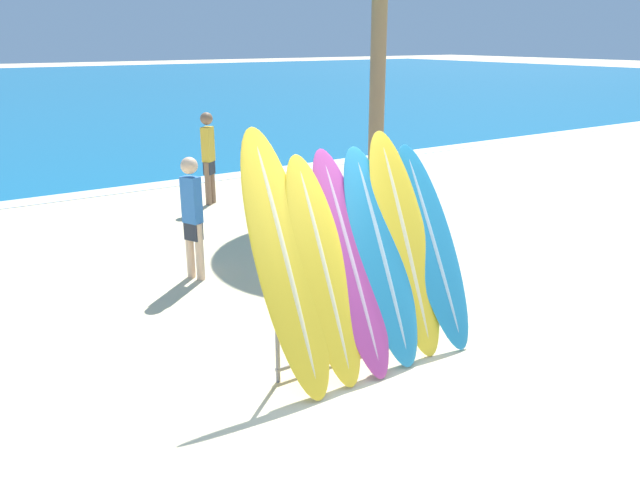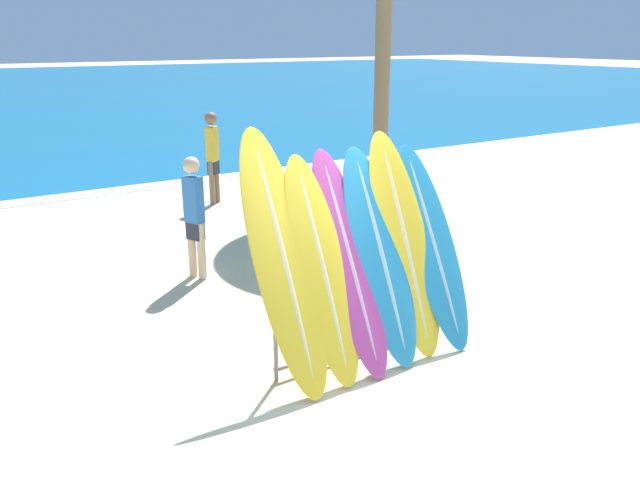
# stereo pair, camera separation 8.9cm
# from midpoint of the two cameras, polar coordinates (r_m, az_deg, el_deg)

# --- Properties ---
(ground_plane) EXTENTS (160.00, 160.00, 0.00)m
(ground_plane) POSITION_cam_midpoint_polar(r_m,az_deg,el_deg) (5.64, 6.19, -13.81)
(ground_plane) COLOR beige
(surfboard_rack) EXTENTS (2.00, 0.04, 0.93)m
(surfboard_rack) POSITION_cam_midpoint_polar(r_m,az_deg,el_deg) (6.04, 3.78, -6.07)
(surfboard_rack) COLOR slate
(surfboard_rack) RESTS_ON ground_plane
(surfboard_slot_0) EXTENTS (0.57, 1.17, 2.23)m
(surfboard_slot_0) POSITION_cam_midpoint_polar(r_m,az_deg,el_deg) (5.43, -3.69, -1.94)
(surfboard_slot_0) COLOR yellow
(surfboard_slot_0) RESTS_ON ground_plane
(surfboard_slot_1) EXTENTS (0.52, 1.00, 1.97)m
(surfboard_slot_1) POSITION_cam_midpoint_polar(r_m,az_deg,el_deg) (5.59, -0.16, -2.70)
(surfboard_slot_1) COLOR yellow
(surfboard_slot_1) RESTS_ON ground_plane
(surfboard_slot_2) EXTENTS (0.51, 1.09, 1.99)m
(surfboard_slot_2) POSITION_cam_midpoint_polar(r_m,az_deg,el_deg) (5.77, 2.38, -1.99)
(surfboard_slot_2) COLOR #B23D8E
(surfboard_slot_2) RESTS_ON ground_plane
(surfboard_slot_3) EXTENTS (0.57, 1.03, 1.98)m
(surfboard_slot_3) POSITION_cam_midpoint_polar(r_m,az_deg,el_deg) (5.96, 5.15, -1.39)
(surfboard_slot_3) COLOR teal
(surfboard_slot_3) RESTS_ON ground_plane
(surfboard_slot_4) EXTENTS (0.59, 0.99, 2.10)m
(surfboard_slot_4) POSITION_cam_midpoint_polar(r_m,az_deg,el_deg) (6.15, 7.34, -0.24)
(surfboard_slot_4) COLOR yellow
(surfboard_slot_4) RESTS_ON ground_plane
(surfboard_slot_5) EXTENTS (0.56, 1.07, 1.94)m
(surfboard_slot_5) POSITION_cam_midpoint_polar(r_m,az_deg,el_deg) (6.38, 9.87, -0.47)
(surfboard_slot_5) COLOR teal
(surfboard_slot_5) RESTS_ON ground_plane
(person_near_water) EXTENTS (0.23, 0.27, 1.58)m
(person_near_water) POSITION_cam_midpoint_polar(r_m,az_deg,el_deg) (7.98, -11.91, 2.35)
(person_near_water) COLOR beige
(person_near_water) RESTS_ON ground_plane
(person_mid_beach) EXTENTS (0.29, 0.28, 1.69)m
(person_mid_beach) POSITION_cam_midpoint_polar(r_m,az_deg,el_deg) (11.69, -10.38, 7.68)
(person_mid_beach) COLOR #846047
(person_mid_beach) RESTS_ON ground_plane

